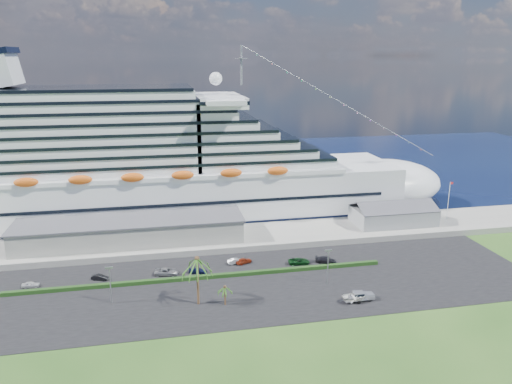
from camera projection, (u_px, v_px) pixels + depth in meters
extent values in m
plane|color=#234918|center=(248.00, 309.00, 103.59)|extent=(420.00, 420.00, 0.00)
cube|color=black|center=(240.00, 285.00, 113.97)|extent=(140.00, 38.00, 0.12)
cube|color=gray|center=(222.00, 238.00, 141.16)|extent=(240.00, 20.00, 1.80)
cube|color=black|center=(196.00, 171.00, 226.46)|extent=(420.00, 160.00, 0.02)
cube|color=silver|center=(149.00, 195.00, 158.13)|extent=(160.00, 30.00, 16.00)
ellipsoid|color=silver|center=(384.00, 183.00, 173.50)|extent=(40.00, 30.00, 16.00)
cube|color=black|center=(150.00, 216.00, 159.92)|extent=(164.00, 30.60, 2.40)
cube|color=silver|center=(104.00, 129.00, 150.12)|extent=(128.00, 26.00, 24.80)
cube|color=silver|center=(219.00, 100.00, 154.74)|extent=(14.00, 38.00, 3.20)
cylinder|color=gray|center=(241.00, 65.00, 153.33)|extent=(0.70, 0.70, 12.00)
ellipsoid|color=#CF5313|center=(132.00, 177.00, 139.84)|extent=(90.00, 2.40, 2.60)
ellipsoid|color=#CF5313|center=(136.00, 156.00, 169.70)|extent=(90.00, 2.40, 2.60)
cube|color=black|center=(149.00, 193.00, 157.92)|extent=(144.00, 30.40, 0.90)
cube|color=gray|center=(131.00, 231.00, 135.33)|extent=(60.00, 14.00, 6.00)
cube|color=#4C4C54|center=(130.00, 220.00, 134.51)|extent=(61.00, 15.00, 0.40)
cube|color=gray|center=(393.00, 216.00, 150.28)|extent=(24.00, 12.00, 4.80)
cube|color=#4C4C54|center=(399.00, 207.00, 146.49)|extent=(24.00, 6.31, 2.74)
cube|color=#4C4C54|center=(390.00, 201.00, 152.17)|extent=(24.00, 6.31, 2.74)
cylinder|color=silver|center=(448.00, 201.00, 152.79)|extent=(0.16, 0.16, 12.00)
cube|color=red|center=(452.00, 183.00, 151.41)|extent=(1.00, 0.04, 0.70)
cube|color=#143311|center=(202.00, 277.00, 117.03)|extent=(88.00, 1.10, 0.90)
cylinder|color=gray|center=(110.00, 286.00, 104.69)|extent=(0.24, 0.24, 8.00)
cube|color=gray|center=(109.00, 268.00, 103.60)|extent=(1.60, 0.35, 0.35)
cylinder|color=gray|center=(328.00, 267.00, 113.91)|extent=(0.24, 0.24, 8.00)
cube|color=gray|center=(328.00, 250.00, 112.83)|extent=(1.60, 0.35, 0.35)
cylinder|color=#47301E|center=(198.00, 282.00, 104.07)|extent=(0.54, 0.54, 10.50)
sphere|color=#47301E|center=(197.00, 258.00, 102.68)|extent=(0.98, 0.98, 0.98)
cylinder|color=#47301E|center=(225.00, 296.00, 104.54)|extent=(0.35, 0.35, 4.20)
sphere|color=#47301E|center=(225.00, 287.00, 103.98)|extent=(0.73, 0.73, 0.73)
imported|color=silver|center=(31.00, 285.00, 112.82)|extent=(3.82, 1.60, 1.29)
imported|color=black|center=(100.00, 277.00, 116.46)|extent=(4.16, 2.68, 1.30)
imported|color=gray|center=(167.00, 272.00, 119.16)|extent=(6.01, 3.52, 1.57)
imported|color=#11183E|center=(198.00, 271.00, 120.11)|extent=(4.74, 2.89, 1.28)
imported|color=maroon|center=(244.00, 261.00, 125.70)|extent=(4.51, 3.20, 1.43)
imported|color=#A9ABB0|center=(236.00, 261.00, 125.61)|extent=(4.34, 2.00, 1.38)
imported|color=#0D3714|center=(299.00, 261.00, 125.36)|extent=(5.57, 2.84, 1.51)
imported|color=black|center=(326.00, 260.00, 126.19)|extent=(5.67, 3.86, 1.53)
cylinder|color=black|center=(355.00, 301.00, 105.65)|extent=(0.82, 0.33, 0.80)
cylinder|color=black|center=(351.00, 297.00, 107.45)|extent=(0.82, 0.33, 0.80)
cylinder|color=black|center=(370.00, 300.00, 106.32)|extent=(0.82, 0.33, 0.80)
cylinder|color=black|center=(366.00, 296.00, 108.12)|extent=(0.82, 0.33, 0.80)
cube|color=#A1A4A8|center=(361.00, 297.00, 106.82)|extent=(5.53, 2.35, 0.70)
cube|color=#A1A4A8|center=(368.00, 295.00, 106.99)|extent=(2.53, 2.11, 0.55)
cube|color=#A1A4A8|center=(358.00, 294.00, 106.50)|extent=(2.32, 2.04, 0.95)
cube|color=black|center=(358.00, 294.00, 106.47)|extent=(2.13, 2.08, 0.55)
cube|color=#A1A4A8|center=(351.00, 297.00, 106.32)|extent=(1.02, 1.96, 0.35)
cube|color=gray|center=(355.00, 299.00, 106.04)|extent=(5.23, 2.17, 0.13)
cylinder|color=gray|center=(345.00, 300.00, 105.59)|extent=(2.46, 0.22, 0.09)
cylinder|color=black|center=(359.00, 302.00, 105.24)|extent=(0.73, 0.28, 0.72)
cylinder|color=black|center=(355.00, 298.00, 107.14)|extent=(0.73, 0.28, 0.72)
imported|color=silver|center=(355.00, 297.00, 105.87)|extent=(5.87, 4.34, 1.17)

